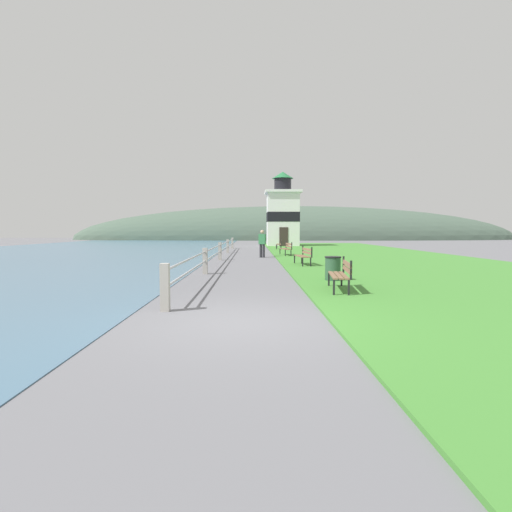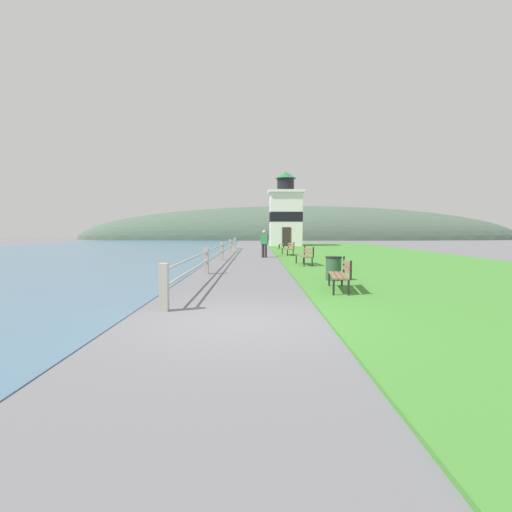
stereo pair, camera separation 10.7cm
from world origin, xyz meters
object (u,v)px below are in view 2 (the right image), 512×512
(park_bench_by_lighthouse, at_px, (281,243))
(trash_bin, at_px, (332,269))
(park_bench_near, at_px, (340,273))
(park_bench_midway, at_px, (304,255))
(person_strolling, at_px, (262,243))
(park_bench_far, at_px, (287,248))
(lighthouse, at_px, (284,215))

(park_bench_by_lighthouse, bearing_deg, trash_bin, 95.82)
(park_bench_near, relative_size, park_bench_by_lighthouse, 1.03)
(park_bench_midway, bearing_deg, person_strolling, -78.94)
(park_bench_by_lighthouse, relative_size, person_strolling, 1.02)
(park_bench_near, bearing_deg, park_bench_far, -82.77)
(park_bench_far, xyz_separation_m, lighthouse, (0.96, 16.32, 2.82))
(park_bench_near, distance_m, lighthouse, 31.89)
(park_bench_far, xyz_separation_m, trash_bin, (0.38, -13.22, -0.12))
(lighthouse, bearing_deg, person_strolling, -98.36)
(park_bench_midway, height_order, park_bench_far, same)
(park_bench_far, bearing_deg, park_bench_near, 83.82)
(park_bench_far, height_order, lighthouse, lighthouse)
(park_bench_midway, distance_m, person_strolling, 6.19)
(park_bench_by_lighthouse, relative_size, trash_bin, 2.07)
(park_bench_far, relative_size, trash_bin, 2.26)
(park_bench_near, distance_m, park_bench_far, 15.43)
(park_bench_near, xyz_separation_m, park_bench_by_lighthouse, (-0.01, 24.23, -0.00))
(park_bench_by_lighthouse, bearing_deg, person_strolling, 85.27)
(park_bench_by_lighthouse, height_order, person_strolling, person_strolling)
(park_bench_by_lighthouse, bearing_deg, lighthouse, -90.88)
(park_bench_near, distance_m, park_bench_by_lighthouse, 24.23)
(park_bench_by_lighthouse, distance_m, trash_bin, 22.03)
(park_bench_by_lighthouse, xyz_separation_m, trash_bin, (0.22, -22.02, -0.11))
(trash_bin, bearing_deg, park_bench_midway, 91.80)
(lighthouse, bearing_deg, trash_bin, -91.14)
(lighthouse, xyz_separation_m, trash_bin, (-0.59, -29.55, -2.93))
(park_bench_midway, xyz_separation_m, park_bench_by_lighthouse, (-0.04, 16.17, -0.00))
(park_bench_midway, distance_m, trash_bin, 5.86)
(person_strolling, bearing_deg, park_bench_by_lighthouse, 9.61)
(park_bench_midway, bearing_deg, park_bench_far, -94.81)
(person_strolling, xyz_separation_m, trash_bin, (2.03, -11.75, -0.50))
(person_strolling, distance_m, trash_bin, 11.93)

